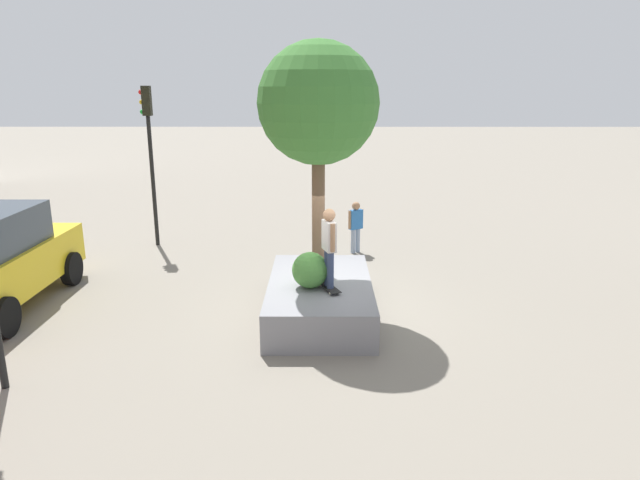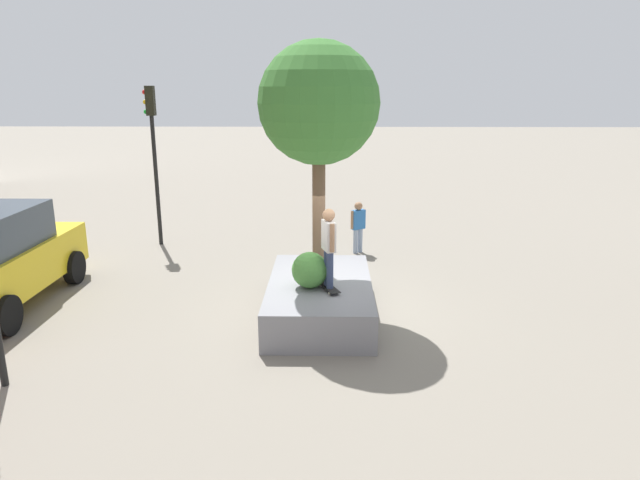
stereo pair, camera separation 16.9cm
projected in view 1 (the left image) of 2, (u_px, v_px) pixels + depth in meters
ground_plane at (329, 312)px, 12.25m from camera, size 120.00×120.00×0.00m
planter_ledge at (320, 298)px, 12.02m from camera, size 3.83×2.16×0.77m
plaza_tree at (318, 105)px, 11.60m from camera, size 2.54×2.54×4.92m
boxwood_shrub at (310, 270)px, 11.45m from camera, size 0.74×0.74×0.74m
skateboard at (329, 287)px, 11.38m from camera, size 0.82×0.50×0.07m
skateboarder at (329, 242)px, 11.14m from camera, size 0.52×0.30×1.60m
traffic_light_corner at (149, 139)px, 16.69m from camera, size 0.29×0.35×4.78m
bystander_watching at (356, 224)px, 16.48m from camera, size 0.37×0.45×1.53m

